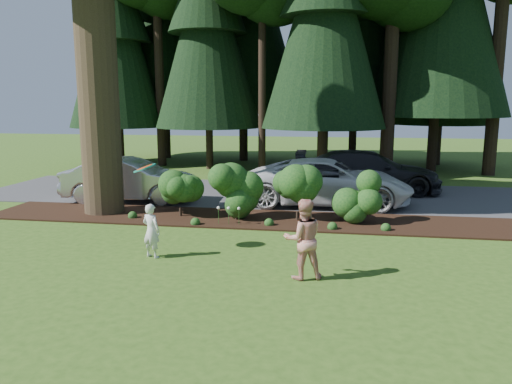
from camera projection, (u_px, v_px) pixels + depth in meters
ground at (219, 250)px, 11.99m from camera, size 80.00×80.00×0.00m
mulch_bed at (244, 219)px, 15.14m from camera, size 16.00×2.50×0.05m
driveway at (265, 194)px, 19.26m from camera, size 22.00×6.00×0.03m
shrub_row at (269, 195)px, 14.76m from camera, size 6.53×1.60×1.61m
lily_cluster at (229, 209)px, 14.28m from camera, size 0.69×0.09×0.57m
car_silver_wagon at (130, 180)px, 17.62m from camera, size 4.74×1.91×1.53m
car_white_suv at (328, 182)px, 17.08m from camera, size 5.70×2.66×1.58m
car_dark_suv at (367, 171)px, 19.47m from camera, size 5.67×2.49×1.62m
child at (151, 231)px, 11.35m from camera, size 0.53×0.43×1.26m
adult at (303, 239)px, 9.96m from camera, size 0.94×0.82×1.64m
frisbee at (145, 168)px, 11.52m from camera, size 0.53×0.54×0.24m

